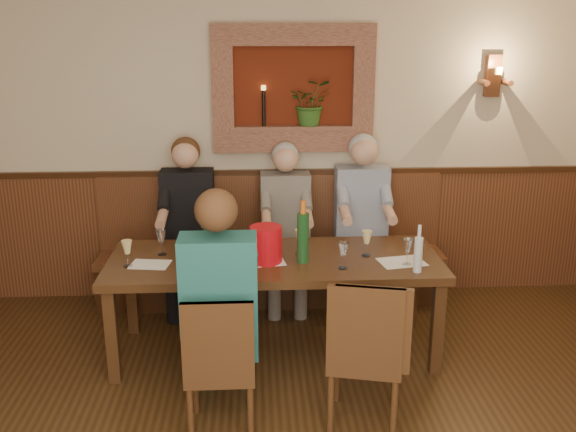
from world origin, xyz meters
name	(u,v)px	position (x,y,z in m)	size (l,w,h in m)	color
room_shell	(288,153)	(0.00, 0.00, 1.89)	(6.04, 6.04, 2.82)	beige
wall_niche	(298,94)	(0.24, 2.94, 1.81)	(1.36, 0.30, 1.06)	#5D1D0D
wall_sconce	(493,77)	(1.90, 2.93, 1.94)	(0.25, 0.20, 0.35)	#502716
dining_table	(275,267)	(0.00, 1.85, 0.68)	(2.40, 0.90, 0.75)	#372210
bench	(271,265)	(0.00, 2.79, 0.33)	(3.00, 0.45, 1.11)	#381E0F
chair_near_left	(221,391)	(-0.35, 0.89, 0.27)	(0.41, 0.41, 0.92)	#372210
chair_near_right	(364,381)	(0.51, 0.91, 0.29)	(0.52, 0.52, 0.98)	#372210
person_bench_left	(188,240)	(-0.71, 2.69, 0.61)	(0.44, 0.54, 1.48)	black
person_bench_mid	(286,241)	(0.12, 2.69, 0.59)	(0.42, 0.52, 1.43)	#575250
person_bench_right	(362,236)	(0.78, 2.69, 0.62)	(0.45, 0.55, 1.49)	navy
person_chair_front	(221,323)	(-0.35, 1.07, 0.62)	(0.45, 0.55, 1.50)	navy
spittoon_bucket	(266,244)	(-0.06, 1.78, 0.88)	(0.23, 0.23, 0.26)	red
wine_bottle_green_a	(303,237)	(0.20, 1.76, 0.94)	(0.10, 0.10, 0.45)	#19471E
wine_bottle_green_b	(208,229)	(-0.49, 2.03, 0.92)	(0.10, 0.10, 0.41)	#19471E
water_bottle	(418,253)	(0.97, 1.53, 0.88)	(0.07, 0.07, 0.33)	silver
tasting_sheet_a	(150,264)	(-0.88, 1.76, 0.75)	(0.27, 0.19, 0.00)	white
tasting_sheet_b	(262,261)	(-0.09, 1.78, 0.75)	(0.32, 0.23, 0.00)	white
tasting_sheet_c	(402,262)	(0.90, 1.72, 0.75)	(0.32, 0.23, 0.00)	white
tasting_sheet_d	(213,273)	(-0.43, 1.57, 0.75)	(0.31, 0.22, 0.00)	white
wine_glass_0	(343,255)	(0.47, 1.62, 0.85)	(0.08, 0.08, 0.19)	white
wine_glass_1	(161,242)	(-0.82, 1.96, 0.85)	(0.08, 0.08, 0.19)	white
wine_glass_2	(367,243)	(0.67, 1.85, 0.85)	(0.08, 0.08, 0.19)	#E8D28B
wine_glass_3	(197,257)	(-0.54, 1.64, 0.85)	(0.08, 0.08, 0.19)	#E8D28B
wine_glass_4	(235,261)	(-0.28, 1.54, 0.85)	(0.08, 0.08, 0.19)	#E8D28B
wine_glass_5	(300,242)	(0.19, 1.92, 0.85)	(0.08, 0.08, 0.19)	#E8D28B
wine_glass_6	(127,254)	(-1.03, 1.73, 0.85)	(0.08, 0.08, 0.19)	#E8D28B
wine_glass_7	(408,252)	(0.93, 1.66, 0.85)	(0.08, 0.08, 0.19)	white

